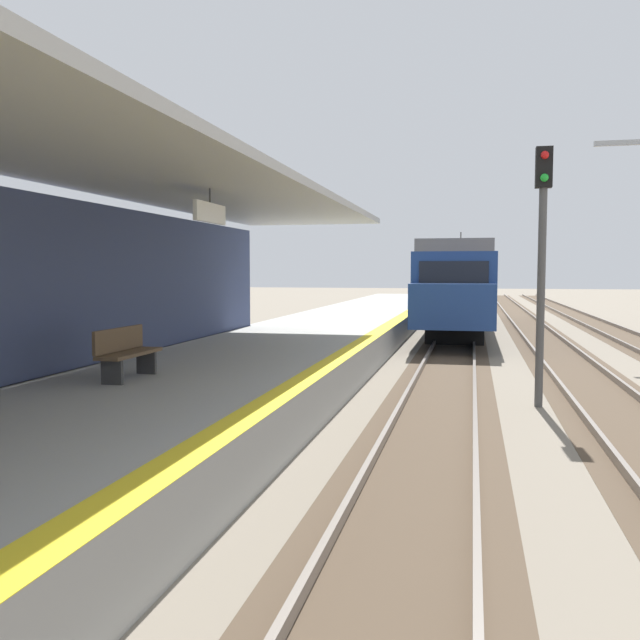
# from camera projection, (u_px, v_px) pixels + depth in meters

# --- Properties ---
(station_platform) EXTENTS (5.00, 80.00, 0.91)m
(station_platform) POSITION_uv_depth(u_px,v_px,m) (248.00, 371.00, 15.65)
(station_platform) COLOR #999993
(station_platform) RESTS_ON ground
(station_building_with_canopy) EXTENTS (4.85, 24.00, 4.43)m
(station_building_with_canopy) POSITION_uv_depth(u_px,v_px,m) (43.00, 277.00, 11.06)
(station_building_with_canopy) COLOR #4C4C4C
(station_building_with_canopy) RESTS_ON ground
(track_pair_nearest_platform) EXTENTS (2.34, 120.00, 0.16)m
(track_pair_nearest_platform) POSITION_uv_depth(u_px,v_px,m) (447.00, 370.00, 18.60)
(track_pair_nearest_platform) COLOR #4C3D2D
(track_pair_nearest_platform) RESTS_ON ground
(track_pair_middle) EXTENTS (2.34, 120.00, 0.16)m
(track_pair_middle) POSITION_uv_depth(u_px,v_px,m) (579.00, 374.00, 17.86)
(track_pair_middle) COLOR #4C3D2D
(track_pair_middle) RESTS_ON ground
(approaching_train) EXTENTS (2.93, 19.60, 4.76)m
(approaching_train) POSITION_uv_depth(u_px,v_px,m) (459.00, 283.00, 31.42)
(approaching_train) COLOR navy
(approaching_train) RESTS_ON ground
(rail_signal_post) EXTENTS (0.32, 0.34, 5.20)m
(rail_signal_post) POSITION_uv_depth(u_px,v_px,m) (542.00, 249.00, 13.54)
(rail_signal_post) COLOR #4C4C4C
(rail_signal_post) RESTS_ON ground
(platform_bench) EXTENTS (0.45, 1.60, 0.88)m
(platform_bench) POSITION_uv_depth(u_px,v_px,m) (126.00, 351.00, 11.63)
(platform_bench) COLOR brown
(platform_bench) RESTS_ON station_platform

